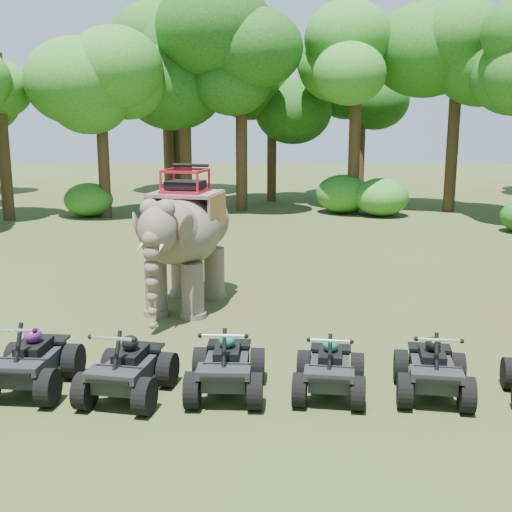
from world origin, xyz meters
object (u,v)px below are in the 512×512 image
object	(u,v)px
elephant	(186,237)
atv_2	(226,358)
atv_3	(330,362)
atv_1	(127,361)
atv_0	(30,354)
atv_4	(433,362)

from	to	relation	value
elephant	atv_2	world-z (taller)	elephant
elephant	atv_3	world-z (taller)	elephant
elephant	atv_3	size ratio (longest dim) A/B	2.58
elephant	atv_1	world-z (taller)	elephant
elephant	atv_0	size ratio (longest dim) A/B	2.31
atv_0	elephant	bearing A→B (deg)	71.77
atv_2	atv_3	distance (m)	1.81
atv_0	atv_3	xyz separation A→B (m)	(5.30, 0.01, -0.07)
atv_1	atv_3	distance (m)	3.52
atv_0	atv_2	size ratio (longest dim) A/B	1.04
elephant	atv_1	xyz separation A→B (m)	(-0.24, -5.52, -1.14)
atv_1	atv_2	xyz separation A→B (m)	(1.70, 0.19, 0.00)
atv_2	atv_0	bearing A→B (deg)	179.53
elephant	atv_3	bearing A→B (deg)	-47.10
elephant	atv_4	xyz separation A→B (m)	(5.06, -5.27, -1.16)
atv_3	atv_4	world-z (taller)	atv_4
elephant	atv_2	distance (m)	5.64
atv_1	atv_3	xyz separation A→B (m)	(3.51, 0.23, -0.05)
atv_4	atv_3	bearing A→B (deg)	-172.50
atv_1	atv_4	bearing A→B (deg)	11.81
atv_2	atv_3	size ratio (longest dim) A/B	1.08
atv_1	atv_4	world-z (taller)	atv_1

